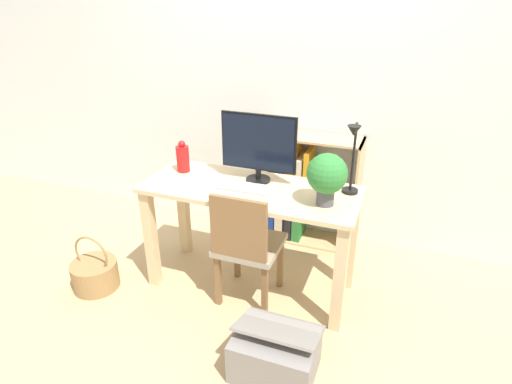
% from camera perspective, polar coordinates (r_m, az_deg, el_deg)
% --- Properties ---
extents(ground_plane, '(10.00, 10.00, 0.00)m').
position_cam_1_polar(ground_plane, '(3.14, -0.65, -12.12)').
color(ground_plane, tan).
extents(wall_back, '(8.00, 0.05, 2.60)m').
position_cam_1_polar(wall_back, '(3.41, 4.94, 14.98)').
color(wall_back, silver).
rests_on(wall_back, ground_plane).
extents(desk, '(1.40, 0.56, 0.76)m').
position_cam_1_polar(desk, '(2.81, -0.71, -2.33)').
color(desk, '#D8BC8C').
rests_on(desk, ground_plane).
extents(monitor, '(0.51, 0.16, 0.45)m').
position_cam_1_polar(monitor, '(2.75, 0.33, 6.32)').
color(monitor, black).
rests_on(monitor, desk).
extents(keyboard, '(0.37, 0.14, 0.02)m').
position_cam_1_polar(keyboard, '(2.72, -1.24, 0.57)').
color(keyboard, '#B2B2B7').
rests_on(keyboard, desk).
extents(vase, '(0.09, 0.09, 0.22)m').
position_cam_1_polar(vase, '(3.00, -9.73, 4.51)').
color(vase, red).
rests_on(vase, desk).
extents(desk_lamp, '(0.10, 0.19, 0.46)m').
position_cam_1_polar(desk_lamp, '(2.59, 12.77, 5.10)').
color(desk_lamp, black).
rests_on(desk_lamp, desk).
extents(potted_plant, '(0.24, 0.24, 0.32)m').
position_cam_1_polar(potted_plant, '(2.49, 9.43, 2.20)').
color(potted_plant, '#4C4C51').
rests_on(potted_plant, desk).
extents(chair, '(0.40, 0.40, 0.82)m').
position_cam_1_polar(chair, '(2.74, -1.31, -6.95)').
color(chair, '#9E937F').
rests_on(chair, ground_plane).
extents(bookshelf, '(0.72, 0.28, 0.90)m').
position_cam_1_polar(bookshelf, '(3.48, 5.58, 0.26)').
color(bookshelf, tan).
rests_on(bookshelf, ground_plane).
extents(basket, '(0.32, 0.32, 0.41)m').
position_cam_1_polar(basket, '(3.26, -20.68, -10.14)').
color(basket, '#997547').
rests_on(basket, ground_plane).
extents(storage_box, '(0.45, 0.39, 0.32)m').
position_cam_1_polar(storage_box, '(2.48, 2.59, -20.64)').
color(storage_box, gray).
rests_on(storage_box, ground_plane).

